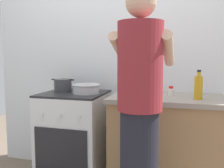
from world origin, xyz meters
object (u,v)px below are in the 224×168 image
stove_range (74,137)px  pot (63,85)px  spice_bottle (171,91)px  mixing_bowl (86,88)px  oil_bottle (198,87)px  person (140,116)px  utensil_crock (144,83)px

stove_range → pot: (-0.14, 0.05, 0.51)m
pot → spice_bottle: 1.07m
mixing_bowl → oil_bottle: size_ratio=1.10×
mixing_bowl → person: bearing=-43.9°
person → spice_bottle: bearing=74.8°
pot → mixing_bowl: (0.28, -0.07, -0.01)m
stove_range → pot: pot is taller
mixing_bowl → person: 0.86m
pot → oil_bottle: 1.30m
pot → mixing_bowl: pot is taller
stove_range → pot: bearing=161.6°
person → utensil_crock: bearing=96.6°
utensil_crock → spice_bottle: bearing=-30.3°
stove_range → pot: size_ratio=3.71×
spice_bottle → person: person is taller
spice_bottle → oil_bottle: (0.23, -0.11, 0.06)m
utensil_crock → person: 0.81m
mixing_bowl → spice_bottle: bearing=3.2°
oil_bottle → utensil_crock: bearing=152.0°
pot → spice_bottle: (1.07, -0.02, -0.02)m
spice_bottle → oil_bottle: bearing=-25.2°
pot → utensil_crock: 0.82m
mixing_bowl → spice_bottle: (0.79, 0.04, -0.01)m
mixing_bowl → oil_bottle: bearing=-3.5°
utensil_crock → person: (0.09, -0.79, -0.13)m
stove_range → person: bearing=-39.0°
stove_range → mixing_bowl: 0.52m
spice_bottle → person: bearing=-105.2°
oil_bottle → person: bearing=-126.9°
mixing_bowl → person: person is taller
mixing_bowl → spice_bottle: same height
mixing_bowl → utensil_crock: (0.53, 0.20, 0.04)m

